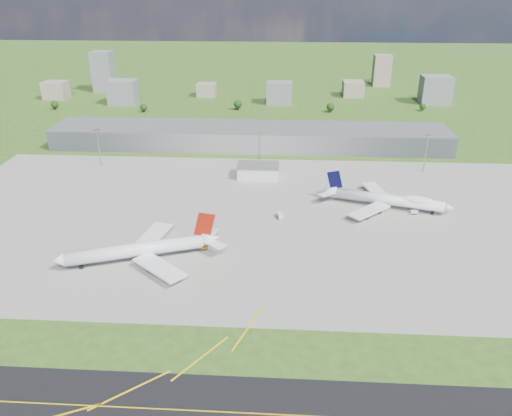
# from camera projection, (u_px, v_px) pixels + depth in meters

# --- Properties ---
(ground) EXTENTS (1400.00, 1400.00, 0.00)m
(ground) POSITION_uv_depth(u_px,v_px,m) (248.00, 152.00, 372.43)
(ground) COLOR #324E18
(ground) RESTS_ON ground
(apron) EXTENTS (360.00, 190.00, 0.08)m
(apron) POSITION_uv_depth(u_px,v_px,m) (252.00, 217.00, 272.27)
(apron) COLOR gray
(apron) RESTS_ON ground
(terminal) EXTENTS (300.00, 42.00, 15.00)m
(terminal) POSITION_uv_depth(u_px,v_px,m) (250.00, 137.00, 382.86)
(terminal) COLOR gray
(terminal) RESTS_ON ground
(ops_building) EXTENTS (26.00, 16.00, 8.00)m
(ops_building) POSITION_uv_depth(u_px,v_px,m) (258.00, 171.00, 324.93)
(ops_building) COLOR silver
(ops_building) RESTS_ON ground
(mast_west) EXTENTS (3.50, 2.00, 25.90)m
(mast_west) POSITION_uv_depth(u_px,v_px,m) (98.00, 141.00, 338.71)
(mast_west) COLOR gray
(mast_west) RESTS_ON ground
(mast_center) EXTENTS (3.50, 2.00, 25.90)m
(mast_center) POSITION_uv_depth(u_px,v_px,m) (259.00, 144.00, 332.75)
(mast_center) COLOR gray
(mast_center) RESTS_ON ground
(mast_east) EXTENTS (3.50, 2.00, 25.90)m
(mast_east) POSITION_uv_depth(u_px,v_px,m) (427.00, 147.00, 326.78)
(mast_east) COLOR gray
(mast_east) RESTS_ON ground
(airliner_red_twin) EXTENTS (72.98, 55.41, 20.70)m
(airliner_red_twin) POSITION_uv_depth(u_px,v_px,m) (142.00, 250.00, 228.31)
(airliner_red_twin) COLOR white
(airliner_red_twin) RESTS_ON ground
(airliner_blue_quad) EXTENTS (70.75, 54.34, 18.87)m
(airliner_blue_quad) POSITION_uv_depth(u_px,v_px,m) (389.00, 200.00, 280.21)
(airliner_blue_quad) COLOR white
(airliner_blue_quad) RESTS_ON ground
(tug_yellow) EXTENTS (3.78, 3.16, 1.66)m
(tug_yellow) POSITION_uv_depth(u_px,v_px,m) (204.00, 248.00, 238.92)
(tug_yellow) COLOR orange
(tug_yellow) RESTS_ON ground
(van_white_near) EXTENTS (4.05, 6.19, 2.86)m
(van_white_near) POSITION_uv_depth(u_px,v_px,m) (280.00, 216.00, 270.28)
(van_white_near) COLOR silver
(van_white_near) RESTS_ON ground
(van_white_far) EXTENTS (4.34, 2.75, 2.14)m
(van_white_far) POSITION_uv_depth(u_px,v_px,m) (414.00, 212.00, 274.80)
(van_white_far) COLOR silver
(van_white_far) RESTS_ON ground
(bldg_far_w) EXTENTS (24.00, 20.00, 18.00)m
(bldg_far_w) POSITION_uv_depth(u_px,v_px,m) (56.00, 90.00, 534.50)
(bldg_far_w) COLOR gray
(bldg_far_w) RESTS_ON ground
(bldg_w) EXTENTS (28.00, 22.00, 24.00)m
(bldg_w) POSITION_uv_depth(u_px,v_px,m) (123.00, 92.00, 510.79)
(bldg_w) COLOR slate
(bldg_w) RESTS_ON ground
(bldg_cw) EXTENTS (20.00, 18.00, 14.00)m
(bldg_cw) POSITION_uv_depth(u_px,v_px,m) (207.00, 90.00, 544.78)
(bldg_cw) COLOR gray
(bldg_cw) RESTS_ON ground
(bldg_c) EXTENTS (26.00, 20.00, 22.00)m
(bldg_c) POSITION_uv_depth(u_px,v_px,m) (279.00, 93.00, 511.60)
(bldg_c) COLOR slate
(bldg_c) RESTS_ON ground
(bldg_ce) EXTENTS (22.00, 24.00, 16.00)m
(bldg_ce) POSITION_uv_depth(u_px,v_px,m) (353.00, 89.00, 544.74)
(bldg_ce) COLOR gray
(bldg_ce) RESTS_ON ground
(bldg_e) EXTENTS (30.00, 22.00, 28.00)m
(bldg_e) POSITION_uv_depth(u_px,v_px,m) (436.00, 90.00, 510.72)
(bldg_e) COLOR slate
(bldg_e) RESTS_ON ground
(bldg_tall_w) EXTENTS (22.00, 20.00, 44.00)m
(bldg_tall_w) POSITION_uv_depth(u_px,v_px,m) (103.00, 72.00, 563.08)
(bldg_tall_w) COLOR slate
(bldg_tall_w) RESTS_ON ground
(bldg_tall_e) EXTENTS (20.00, 18.00, 36.00)m
(bldg_tall_e) POSITION_uv_depth(u_px,v_px,m) (382.00, 71.00, 592.70)
(bldg_tall_e) COLOR gray
(bldg_tall_e) RESTS_ON ground
(tree_far_w) EXTENTS (7.20, 7.20, 8.80)m
(tree_far_w) POSITION_uv_depth(u_px,v_px,m) (55.00, 105.00, 489.75)
(tree_far_w) COLOR #382314
(tree_far_w) RESTS_ON ground
(tree_w) EXTENTS (6.75, 6.75, 8.25)m
(tree_w) POSITION_uv_depth(u_px,v_px,m) (144.00, 107.00, 480.48)
(tree_w) COLOR #382314
(tree_w) RESTS_ON ground
(tree_c) EXTENTS (8.10, 8.10, 9.90)m
(tree_c) POSITION_uv_depth(u_px,v_px,m) (238.00, 104.00, 488.77)
(tree_c) COLOR #382314
(tree_c) RESTS_ON ground
(tree_e) EXTENTS (7.65, 7.65, 9.35)m
(tree_e) POSITION_uv_depth(u_px,v_px,m) (330.00, 107.00, 479.51)
(tree_e) COLOR #382314
(tree_e) RESTS_ON ground
(tree_far_e) EXTENTS (6.30, 6.30, 7.70)m
(tree_far_e) POSITION_uv_depth(u_px,v_px,m) (423.00, 107.00, 484.10)
(tree_far_e) COLOR #382314
(tree_far_e) RESTS_ON ground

